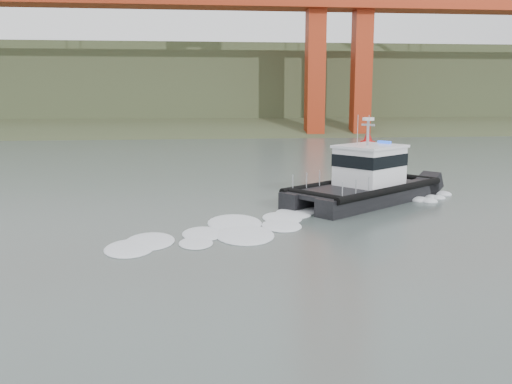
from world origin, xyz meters
TOP-DOWN VIEW (x-y plane):
  - ground at (0.00, 0.00)m, footprint 400.00×400.00m
  - headlands at (0.00, 125.50)m, footprint 500.00×105.36m
  - patrol_boat at (8.94, 16.35)m, footprint 12.47×10.99m
  - nav_buoy at (20.20, 51.85)m, footprint 1.94×1.94m

SIDE VIEW (x-z plane):
  - ground at x=0.00m, z-range 0.00..0.00m
  - nav_buoy at x=20.20m, z-range -0.96..3.09m
  - patrol_boat at x=8.94m, z-range -1.49..4.47m
  - headlands at x=0.00m, z-range -6.52..20.61m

